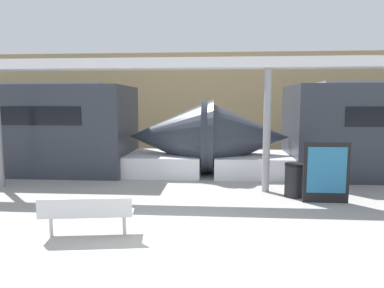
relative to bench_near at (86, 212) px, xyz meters
The scene contains 7 objects.
ground_plane 1.66m from the bench_near, 16.59° to the right, with size 60.00×60.00×0.00m, color #9E9B96.
station_wall 11.67m from the bench_near, 82.40° to the left, with size 56.00×0.20×5.00m, color tan.
bench_near is the anchor object (origin of this frame).
trash_bin 5.47m from the bench_near, 34.68° to the left, with size 0.52×0.52×0.90m.
poster_board 5.79m from the bench_near, 26.60° to the left, with size 1.13×0.07×1.53m.
support_column_near 5.39m from the bench_near, 43.27° to the left, with size 0.20×0.20×3.45m, color gray.
canopy_beam 6.09m from the bench_near, 43.27° to the left, with size 28.00×0.60×0.28m, color silver.
Camera 1 is at (0.90, -5.58, 2.51)m, focal length 32.00 mm.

